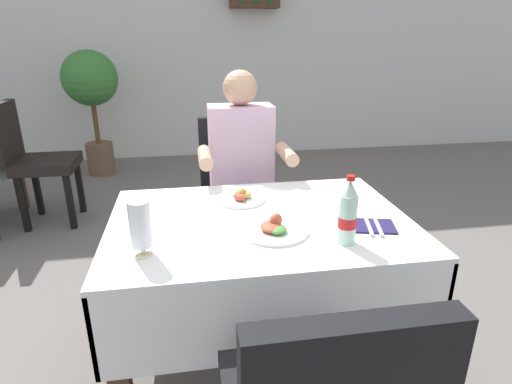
{
  "coord_description": "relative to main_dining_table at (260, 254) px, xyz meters",
  "views": [
    {
      "loc": [
        -0.25,
        -1.43,
        1.43
      ],
      "look_at": [
        0.02,
        0.21,
        0.81
      ],
      "focal_mm": 29.32,
      "sensor_mm": 36.0,
      "label": 1
    }
  ],
  "objects": [
    {
      "name": "potted_plant_corner",
      "position": [
        -1.23,
        3.09,
        0.34
      ],
      "size": [
        0.56,
        0.56,
        1.3
      ],
      "color": "brown",
      "rests_on": "ground"
    },
    {
      "name": "chair_far_diner_seat",
      "position": [
        0.0,
        0.82,
        -0.01
      ],
      "size": [
        0.44,
        0.5,
        0.97
      ],
      "color": "black",
      "rests_on": "ground"
    },
    {
      "name": "beer_glass_left",
      "position": [
        -0.45,
        -0.23,
        0.27
      ],
      "size": [
        0.07,
        0.07,
        0.2
      ],
      "color": "white",
      "rests_on": "main_dining_table"
    },
    {
      "name": "seated_diner_far",
      "position": [
        0.02,
        0.71,
        0.15
      ],
      "size": [
        0.5,
        0.46,
        1.26
      ],
      "color": "#282D42",
      "rests_on": "ground"
    },
    {
      "name": "napkin_cutlery_set",
      "position": [
        0.42,
        -0.15,
        0.17
      ],
      "size": [
        0.2,
        0.2,
        0.01
      ],
      "color": "#231E4C",
      "rests_on": "main_dining_table"
    },
    {
      "name": "ground_plane",
      "position": [
        -0.02,
        -0.11,
        -0.56
      ],
      "size": [
        11.0,
        11.0,
        0.0
      ],
      "primitive_type": "plane",
      "color": "#66605B"
    },
    {
      "name": "background_chair_right",
      "position": [
        -1.46,
        1.82,
        -0.01
      ],
      "size": [
        0.5,
        0.44,
        0.97
      ],
      "color": "black",
      "rests_on": "ground"
    },
    {
      "name": "back_wall",
      "position": [
        -0.02,
        3.74,
        1.02
      ],
      "size": [
        11.0,
        0.12,
        3.17
      ],
      "primitive_type": "cube",
      "color": "silver",
      "rests_on": "ground"
    },
    {
      "name": "plate_near_camera",
      "position": [
        0.03,
        -0.13,
        0.18
      ],
      "size": [
        0.26,
        0.26,
        0.07
      ],
      "color": "white",
      "rests_on": "main_dining_table"
    },
    {
      "name": "main_dining_table",
      "position": [
        0.0,
        0.0,
        0.0
      ],
      "size": [
        1.22,
        0.86,
        0.73
      ],
      "color": "white",
      "rests_on": "ground"
    },
    {
      "name": "plate_far_diner",
      "position": [
        -0.05,
        0.21,
        0.18
      ],
      "size": [
        0.22,
        0.22,
        0.06
      ],
      "color": "white",
      "rests_on": "main_dining_table"
    },
    {
      "name": "cola_bottle_primary",
      "position": [
        0.27,
        -0.26,
        0.28
      ],
      "size": [
        0.07,
        0.07,
        0.26
      ],
      "color": "silver",
      "rests_on": "main_dining_table"
    }
  ]
}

